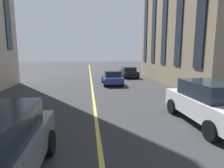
{
  "coord_description": "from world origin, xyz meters",
  "views": [
    {
      "loc": [
        7.91,
        0.33,
        3.09
      ],
      "look_at": [
        17.88,
        -0.95,
        1.44
      ],
      "focal_mm": 30.05,
      "sensor_mm": 36.0,
      "label": 1
    }
  ],
  "objects": [
    {
      "name": "lane_centre_line",
      "position": [
        20.0,
        0.0,
        0.0
      ],
      "size": [
        80.0,
        0.16,
        0.01
      ],
      "color": "#D8C64C",
      "rests_on": "ground_plane"
    },
    {
      "name": "car_white_far",
      "position": [
        15.25,
        -4.9,
        0.97
      ],
      "size": [
        4.7,
        2.14,
        1.88
      ],
      "color": "silver",
      "rests_on": "ground_plane"
    },
    {
      "name": "car_black_near",
      "position": [
        31.78,
        -4.9,
        0.7
      ],
      "size": [
        4.4,
        1.95,
        1.37
      ],
      "color": "black",
      "rests_on": "ground_plane"
    },
    {
      "name": "car_blue_trailing",
      "position": [
        26.34,
        -2.04,
        0.7
      ],
      "size": [
        3.9,
        1.89,
        1.4
      ],
      "color": "navy",
      "rests_on": "ground_plane"
    }
  ]
}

